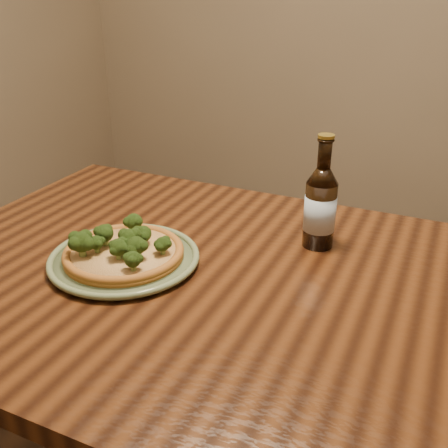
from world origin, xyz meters
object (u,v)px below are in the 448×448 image
at_px(pizza, 123,251).
at_px(beer_bottle, 320,206).
at_px(plate, 124,258).
at_px(table, 286,331).

xyz_separation_m(pizza, beer_bottle, (0.34, 0.25, 0.06)).
height_order(plate, beer_bottle, beer_bottle).
xyz_separation_m(plate, pizza, (-0.00, -0.00, 0.02)).
xyz_separation_m(table, plate, (-0.34, -0.04, 0.10)).
distance_m(table, pizza, 0.37).
relative_size(table, plate, 5.14).
bearing_deg(table, pizza, -173.43).
bearing_deg(pizza, table, 6.57).
height_order(pizza, beer_bottle, beer_bottle).
xyz_separation_m(table, beer_bottle, (-0.00, 0.21, 0.19)).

